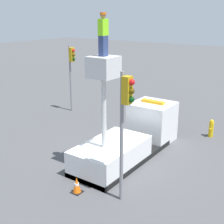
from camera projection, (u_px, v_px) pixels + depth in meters
name	position (u px, v px, depth m)	size (l,w,h in m)	color
ground_plane	(123.00, 159.00, 15.82)	(120.00, 120.00, 0.00)	#4C4C4F
bucket_truck	(131.00, 137.00, 16.09)	(7.18, 2.29, 5.35)	black
worker	(103.00, 35.00, 12.70)	(0.40, 0.26, 1.75)	navy
traffic_light_pole	(125.00, 113.00, 11.23)	(0.34, 0.57, 5.13)	gray
traffic_light_across	(71.00, 65.00, 22.55)	(0.34, 0.57, 4.89)	gray
fire_hydrant	(211.00, 128.00, 18.53)	(0.52, 0.28, 1.08)	gold
traffic_cone_rear	(77.00, 185.00, 12.77)	(0.43, 0.43, 0.69)	black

